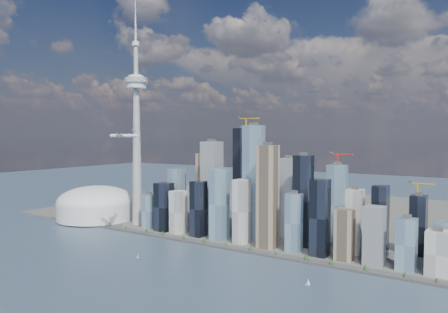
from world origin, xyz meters
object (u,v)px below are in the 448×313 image
Objects in this scene: airplane at (124,135)px; sailboat_east at (308,283)px; needle_tower at (137,130)px; sailboat_west at (138,256)px; dome_stadium at (96,205)px.

sailboat_east is (398.39, -11.42, -219.11)m from airplane.
needle_tower is 53.01× the size of sailboat_west.
needle_tower is at bearing 158.67° from sailboat_east.
sailboat_east reaches higher than sailboat_west.
sailboat_west is (204.51, -205.81, -232.51)m from needle_tower.
sailboat_west is (344.51, -195.81, -36.11)m from dome_stadium.
dome_stadium is 677.76m from sailboat_east.
needle_tower reaches higher than sailboat_east.
dome_stadium is at bearing 163.12° from sailboat_east.
needle_tower is 2.75× the size of dome_stadium.
needle_tower is 592.14m from sailboat_east.
dome_stadium reaches higher than sailboat_east.
needle_tower reaches higher than airplane.
needle_tower is 241.40m from dome_stadium.
sailboat_east is (658.19, -157.63, -35.99)m from dome_stadium.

